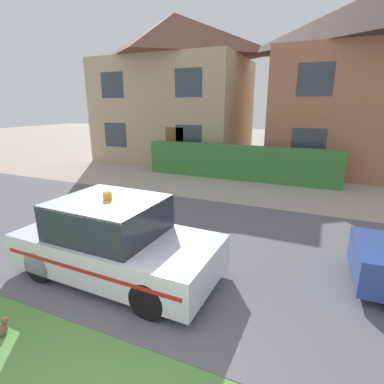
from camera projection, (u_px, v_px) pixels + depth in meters
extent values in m
cube|color=#5B5B60|center=(219.00, 248.00, 6.93)|extent=(28.00, 6.48, 0.01)
cube|color=#3D7F38|center=(238.00, 162.00, 13.20)|extent=(8.46, 0.62, 1.48)
cylinder|color=black|center=(149.00, 300.00, 4.59)|extent=(0.62, 0.22, 0.62)
cylinder|color=black|center=(193.00, 254.00, 6.00)|extent=(0.62, 0.22, 0.62)
cylinder|color=black|center=(40.00, 265.00, 5.56)|extent=(0.62, 0.22, 0.62)
cylinder|color=black|center=(100.00, 233.00, 6.97)|extent=(0.62, 0.22, 0.62)
cube|color=silver|center=(119.00, 250.00, 5.72)|extent=(3.89, 1.91, 0.66)
cube|color=#232833|center=(109.00, 217.00, 5.60)|extent=(1.91, 1.68, 0.67)
cube|color=silver|center=(108.00, 201.00, 5.52)|extent=(1.91, 1.68, 0.04)
cube|color=red|center=(83.00, 271.00, 4.92)|extent=(3.66, 0.10, 0.07)
cube|color=red|center=(145.00, 231.00, 6.50)|extent=(3.66, 0.10, 0.07)
cylinder|color=orange|center=(107.00, 196.00, 5.49)|extent=(0.16, 0.16, 0.14)
ellipsoid|color=brown|center=(2.00, 330.00, 4.29)|extent=(0.18, 0.22, 0.17)
ellipsoid|color=white|center=(5.00, 327.00, 4.36)|extent=(0.08, 0.07, 0.09)
sphere|color=brown|center=(5.00, 320.00, 4.34)|extent=(0.10, 0.10, 0.10)
cone|color=brown|center=(6.00, 318.00, 4.32)|extent=(0.04, 0.04, 0.04)
cone|color=brown|center=(2.00, 318.00, 4.33)|extent=(0.04, 0.04, 0.04)
cube|color=tan|center=(176.00, 111.00, 18.04)|extent=(8.07, 6.09, 5.66)
pyramid|color=brown|center=(175.00, 37.00, 16.91)|extent=(8.47, 6.39, 2.44)
cube|color=brown|center=(175.00, 148.00, 15.30)|extent=(1.00, 0.02, 2.10)
cube|color=#333D47|center=(115.00, 135.00, 16.56)|extent=(1.40, 0.02, 1.30)
cube|color=#333D47|center=(188.00, 138.00, 14.85)|extent=(1.40, 0.02, 1.30)
cube|color=#333D47|center=(112.00, 85.00, 15.83)|extent=(1.40, 0.02, 1.30)
cube|color=#333D47|center=(188.00, 83.00, 14.12)|extent=(1.40, 0.02, 1.30)
cube|color=#A86B4C|center=(367.00, 113.00, 14.06)|extent=(8.36, 5.51, 5.65)
pyramid|color=#473833|center=(382.00, 17.00, 12.94)|extent=(8.78, 5.78, 2.36)
cube|color=#333D47|center=(308.00, 144.00, 12.87)|extent=(1.40, 0.02, 1.30)
cube|color=#333D47|center=(315.00, 79.00, 12.14)|extent=(1.40, 0.02, 1.30)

